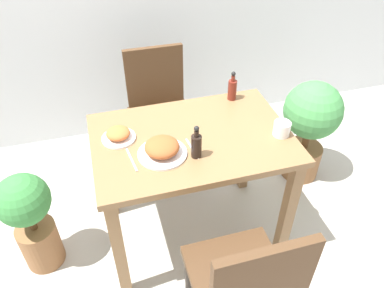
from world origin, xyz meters
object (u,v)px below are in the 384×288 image
object	(u,v)px
potted_plant_right	(310,123)
chair_near	(246,284)
condiment_bottle	(232,89)
food_plate	(162,149)
drink_cup	(282,129)
side_plate	(118,135)
chair_far	(159,107)
potted_plant_left	(30,218)
sauce_bottle	(196,145)

from	to	relation	value
potted_plant_right	chair_near	bearing A→B (deg)	-131.28
chair_near	condiment_bottle	world-z (taller)	condiment_bottle
food_plate	drink_cup	world-z (taller)	food_plate
condiment_bottle	chair_near	bearing A→B (deg)	-106.33
food_plate	condiment_bottle	bearing A→B (deg)	37.16
side_plate	chair_far	bearing A→B (deg)	61.93
drink_cup	condiment_bottle	size ratio (longest dim) A/B	0.49
condiment_bottle	drink_cup	bearing A→B (deg)	-72.52
potted_plant_left	food_plate	bearing A→B (deg)	-10.79
sauce_bottle	potted_plant_left	xyz separation A→B (m)	(-0.87, 0.19, -0.46)
chair_far	sauce_bottle	xyz separation A→B (m)	(0.01, -0.85, 0.32)
chair_near	side_plate	size ratio (longest dim) A/B	5.27
side_plate	potted_plant_left	bearing A→B (deg)	-175.48
food_plate	potted_plant_left	world-z (taller)	food_plate
drink_cup	potted_plant_right	world-z (taller)	drink_cup
chair_near	sauce_bottle	distance (m)	0.65
food_plate	side_plate	size ratio (longest dim) A/B	1.39
food_plate	side_plate	world-z (taller)	food_plate
side_plate	food_plate	bearing A→B (deg)	-43.66
food_plate	side_plate	distance (m)	0.26
chair_far	side_plate	xyz separation A→B (m)	(-0.33, -0.61, 0.28)
food_plate	sauce_bottle	bearing A→B (deg)	-19.81
chair_near	condiment_bottle	distance (m)	1.08
potted_plant_left	condiment_bottle	bearing A→B (deg)	11.22
condiment_bottle	potted_plant_left	world-z (taller)	condiment_bottle
chair_near	potted_plant_right	bearing A→B (deg)	-131.28
sauce_bottle	chair_far	bearing A→B (deg)	90.97
potted_plant_left	drink_cup	bearing A→B (deg)	-6.40
condiment_bottle	potted_plant_right	bearing A→B (deg)	2.16
condiment_bottle	potted_plant_right	world-z (taller)	condiment_bottle
drink_cup	food_plate	bearing A→B (deg)	178.77
side_plate	condiment_bottle	bearing A→B (deg)	16.20
drink_cup	potted_plant_right	distance (m)	0.72
chair_near	sauce_bottle	bearing A→B (deg)	-84.42
side_plate	sauce_bottle	size ratio (longest dim) A/B	0.97
side_plate	drink_cup	xyz separation A→B (m)	(0.81, -0.19, 0.01)
side_plate	sauce_bottle	bearing A→B (deg)	-34.44
side_plate	potted_plant_right	xyz separation A→B (m)	(1.29, 0.22, -0.34)
chair_far	condiment_bottle	world-z (taller)	condiment_bottle
condiment_bottle	sauce_bottle	bearing A→B (deg)	-128.44
side_plate	drink_cup	bearing A→B (deg)	-13.35
drink_cup	potted_plant_left	xyz separation A→B (m)	(-1.34, 0.15, -0.43)
potted_plant_right	side_plate	bearing A→B (deg)	-170.20
side_plate	potted_plant_left	size ratio (longest dim) A/B	0.26
chair_near	chair_far	world-z (taller)	same
drink_cup	sauce_bottle	world-z (taller)	sauce_bottle
potted_plant_left	potted_plant_right	distance (m)	1.84
food_plate	chair_far	bearing A→B (deg)	79.97
chair_far	food_plate	xyz separation A→B (m)	(-0.14, -0.79, 0.29)
drink_cup	potted_plant_left	distance (m)	1.42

